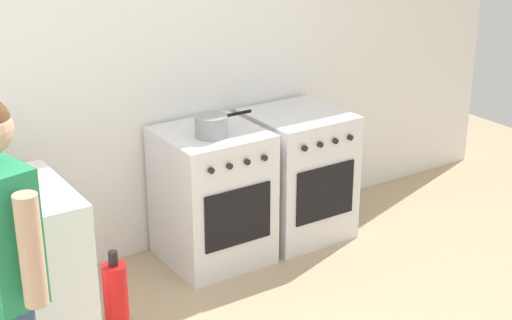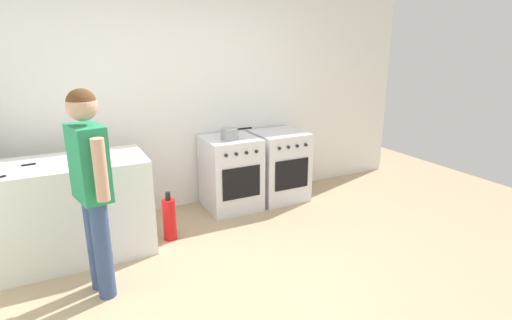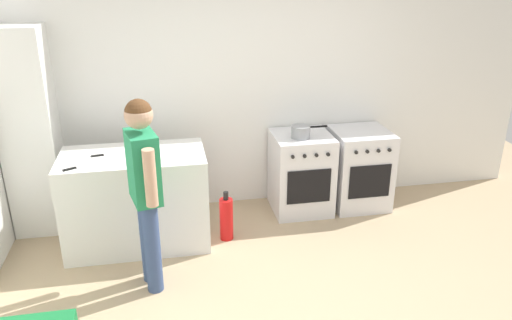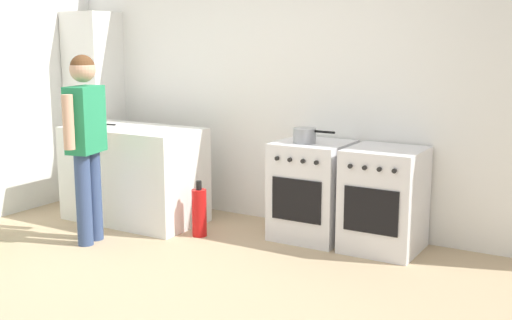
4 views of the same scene
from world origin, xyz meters
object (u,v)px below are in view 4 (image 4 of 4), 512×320
oven_left (312,190)px  pot (305,135)px  knife_paring (77,127)px  larder_cabinet (95,107)px  knife_bread (101,124)px  person (86,133)px  fire_extinguisher (199,212)px  oven_right (384,200)px

oven_left → pot: pot is taller
knife_paring → larder_cabinet: larder_cabinet is taller
knife_bread → knife_paring: bearing=-105.0°
person → fire_extinguisher: person is taller
oven_left → knife_bread: 2.19m
oven_left → pot: 0.50m
oven_right → person: (-2.23, -1.10, 0.52)m
knife_paring → knife_bread: size_ratio=0.56×
oven_right → fire_extinguisher: 1.61m
oven_right → fire_extinguisher: oven_right is taller
knife_paring → knife_bread: same height
knife_paring → person: (0.60, -0.48, 0.04)m
oven_right → knife_paring: (-2.82, -0.62, 0.48)m
oven_left → pot: (-0.04, -0.08, 0.49)m
pot → knife_bread: size_ratio=1.07×
pot → knife_bread: (-2.06, -0.30, -0.01)m
pot → fire_extinguisher: 1.15m
oven_right → fire_extinguisher: size_ratio=1.70×
knife_paring → fire_extinguisher: bearing=6.4°
oven_left → knife_paring: 2.31m
oven_right → larder_cabinet: size_ratio=0.42×
oven_left → larder_cabinet: size_ratio=0.42×
oven_left → larder_cabinet: larder_cabinet is taller
fire_extinguisher → oven_left: bearing=28.8°
oven_right → knife_bread: size_ratio=2.43×
oven_left → person: person is taller
oven_right → knife_paring: 2.93m
oven_left → person: size_ratio=0.53×
oven_right → knife_bread: bearing=-172.2°
pot → person: person is taller
oven_right → knife_paring: bearing=-167.6°
oven_left → pot: size_ratio=2.27×
knife_paring → knife_bread: (0.07, 0.25, -0.00)m
pot → person: bearing=-146.4°
knife_paring → knife_bread: bearing=75.0°
oven_left → oven_right: 0.65m
knife_bread → larder_cabinet: size_ratio=0.18×
person → knife_paring: bearing=141.5°
fire_extinguisher → oven_right: bearing=17.4°
oven_right → larder_cabinet: (-3.30, 0.10, 0.57)m
pot → person: (-1.53, -1.02, 0.03)m
oven_left → oven_right: same height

